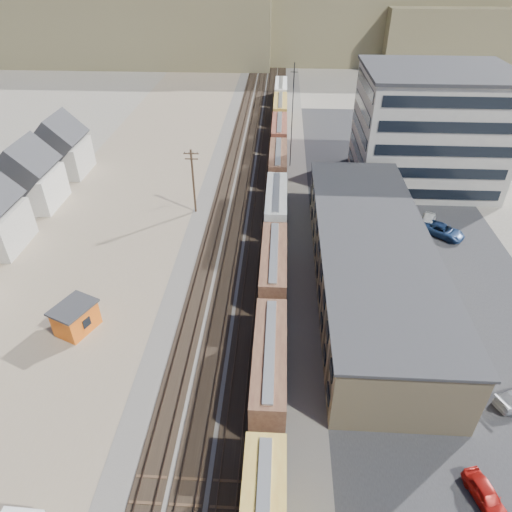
# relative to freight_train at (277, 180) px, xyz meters

# --- Properties ---
(ground) EXTENTS (300.00, 300.00, 0.00)m
(ground) POSITION_rel_freight_train_xyz_m (-3.80, -47.88, -2.79)
(ground) COLOR #6B6356
(ground) RESTS_ON ground
(ballast_bed) EXTENTS (18.00, 200.00, 0.06)m
(ballast_bed) POSITION_rel_freight_train_xyz_m (-3.80, 2.12, -2.76)
(ballast_bed) COLOR #4C4742
(ballast_bed) RESTS_ON ground
(dirt_yard) EXTENTS (24.00, 180.00, 0.03)m
(dirt_yard) POSITION_rel_freight_train_xyz_m (-23.80, -7.88, -2.78)
(dirt_yard) COLOR #7A6B54
(dirt_yard) RESTS_ON ground
(asphalt_lot) EXTENTS (26.00, 120.00, 0.04)m
(asphalt_lot) POSITION_rel_freight_train_xyz_m (18.20, -12.88, -2.77)
(asphalt_lot) COLOR #232326
(asphalt_lot) RESTS_ON ground
(rail_tracks) EXTENTS (11.40, 200.00, 0.24)m
(rail_tracks) POSITION_rel_freight_train_xyz_m (-4.35, 2.12, -2.68)
(rail_tracks) COLOR black
(rail_tracks) RESTS_ON ground
(freight_train) EXTENTS (3.00, 119.74, 4.46)m
(freight_train) POSITION_rel_freight_train_xyz_m (0.00, 0.00, 0.00)
(freight_train) COLOR black
(freight_train) RESTS_ON ground
(warehouse) EXTENTS (12.40, 40.40, 7.25)m
(warehouse) POSITION_rel_freight_train_xyz_m (11.18, -22.88, 0.86)
(warehouse) COLOR tan
(warehouse) RESTS_ON ground
(office_tower) EXTENTS (22.60, 18.60, 18.45)m
(office_tower) POSITION_rel_freight_train_xyz_m (24.15, 7.07, 6.47)
(office_tower) COLOR #9E998E
(office_tower) RESTS_ON ground
(utility_pole_north) EXTENTS (2.20, 0.32, 10.00)m
(utility_pole_north) POSITION_rel_freight_train_xyz_m (-12.30, -5.88, 2.50)
(utility_pole_north) COLOR #382619
(utility_pole_north) RESTS_ON ground
(radio_mast) EXTENTS (1.20, 0.16, 18.00)m
(radio_mast) POSITION_rel_freight_train_xyz_m (2.20, 12.12, 6.33)
(radio_mast) COLOR black
(radio_mast) RESTS_ON ground
(hills_north) EXTENTS (265.00, 80.00, 32.00)m
(hills_north) POSITION_rel_freight_train_xyz_m (-3.63, 120.04, 11.31)
(hills_north) COLOR brown
(hills_north) RESTS_ON ground
(maintenance_shed) EXTENTS (4.89, 5.40, 3.22)m
(maintenance_shed) POSITION_rel_freight_train_xyz_m (-20.61, -32.08, -1.14)
(maintenance_shed) COLOR #D75B14
(maintenance_shed) RESTS_ON ground
(parked_car_red) EXTENTS (2.76, 4.46, 1.42)m
(parked_car_red) POSITION_rel_freight_train_xyz_m (16.32, -48.17, -2.09)
(parked_car_red) COLOR #A6130F
(parked_car_red) RESTS_ON ground
(parked_car_blue) EXTENTS (6.33, 6.02, 1.66)m
(parked_car_blue) POSITION_rel_freight_train_xyz_m (23.44, -10.79, -1.96)
(parked_car_blue) COLOR navy
(parked_car_blue) RESTS_ON ground
(parked_car_far) EXTENTS (3.68, 5.23, 1.65)m
(parked_car_far) POSITION_rel_freight_train_xyz_m (21.93, -8.39, -1.97)
(parked_car_far) COLOR silver
(parked_car_far) RESTS_ON ground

